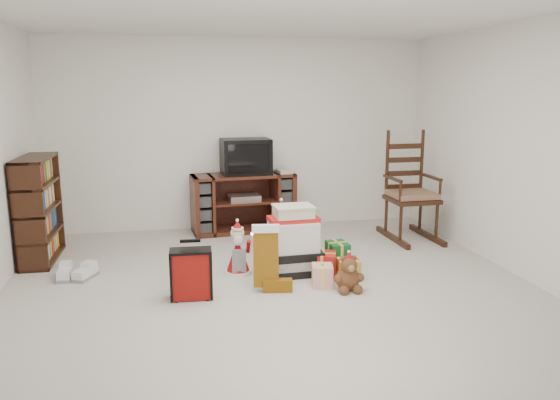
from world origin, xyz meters
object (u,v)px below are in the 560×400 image
at_px(teddy_bear, 348,275).
at_px(crt_television, 246,156).
at_px(tv_stand, 243,203).
at_px(sneaker_pair, 75,273).
at_px(rocking_chair, 409,200).
at_px(bookshelf, 39,211).
at_px(gift_cluster, 335,264).
at_px(santa_figurine, 281,235).
at_px(mrs_claus_figurine, 238,253).
at_px(gift_pile, 293,245).
at_px(red_suitcase, 191,274).

relative_size(teddy_bear, crt_television, 0.52).
relative_size(tv_stand, crt_television, 2.13).
bearing_deg(teddy_bear, sneaker_pair, 161.80).
height_order(rocking_chair, crt_television, rocking_chair).
xyz_separation_m(rocking_chair, teddy_bear, (-1.33, -1.63, -0.33)).
distance_m(bookshelf, sneaker_pair, 0.98).
xyz_separation_m(teddy_bear, gift_cluster, (-0.01, 0.40, -0.02)).
bearing_deg(santa_figurine, bookshelf, 171.29).
bearing_deg(gift_cluster, mrs_claus_figurine, 164.04).
relative_size(tv_stand, gift_pile, 1.98).
height_order(mrs_claus_figurine, sneaker_pair, mrs_claus_figurine).
xyz_separation_m(mrs_claus_figurine, gift_cluster, (0.94, -0.27, -0.09)).
height_order(sneaker_pair, gift_cluster, gift_cluster).
bearing_deg(teddy_bear, gift_cluster, 91.09).
relative_size(mrs_claus_figurine, crt_television, 0.87).
xyz_separation_m(rocking_chair, sneaker_pair, (-3.88, -0.79, -0.42)).
xyz_separation_m(gift_pile, gift_cluster, (0.39, -0.17, -0.18)).
relative_size(santa_figurine, sneaker_pair, 1.68).
bearing_deg(tv_stand, gift_cluster, -76.95).
relative_size(gift_cluster, crt_television, 1.28).
relative_size(santa_figurine, crt_television, 1.01).
distance_m(tv_stand, crt_television, 0.61).
height_order(bookshelf, gift_cluster, bookshelf).
bearing_deg(gift_cluster, sneaker_pair, 170.29).
distance_m(bookshelf, crt_television, 2.54).
bearing_deg(teddy_bear, gift_pile, 124.48).
height_order(mrs_claus_figurine, crt_television, crt_television).
height_order(bookshelf, gift_pile, bookshelf).
relative_size(teddy_bear, santa_figurine, 0.52).
distance_m(rocking_chair, sneaker_pair, 3.98).
xyz_separation_m(tv_stand, gift_pile, (0.27, -1.78, -0.08)).
distance_m(gift_pile, sneaker_pair, 2.19).
bearing_deg(santa_figurine, gift_pile, -89.49).
distance_m(gift_pile, crt_television, 1.92).
distance_m(bookshelf, teddy_bear, 3.41).
bearing_deg(rocking_chair, gift_cluster, -139.00).
height_order(sneaker_pair, crt_television, crt_television).
relative_size(red_suitcase, sneaker_pair, 1.38).
bearing_deg(red_suitcase, crt_television, 72.66).
distance_m(gift_pile, teddy_bear, 0.71).
distance_m(rocking_chair, mrs_claus_figurine, 2.48).
height_order(gift_cluster, crt_television, crt_television).
relative_size(sneaker_pair, crt_television, 0.60).
xyz_separation_m(rocking_chair, gift_pile, (-1.72, -1.05, -0.17)).
distance_m(red_suitcase, gift_cluster, 1.47).
xyz_separation_m(santa_figurine, mrs_claus_figurine, (-0.55, -0.49, -0.03)).
bearing_deg(gift_pile, red_suitcase, -157.77).
bearing_deg(santa_figurine, sneaker_pair, -171.51).
relative_size(bookshelf, crt_television, 1.77).
distance_m(tv_stand, rocking_chair, 2.12).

